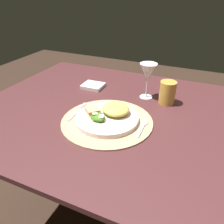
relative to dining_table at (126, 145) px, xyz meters
The scene contains 12 objects.
ground_plane 0.58m from the dining_table, ahead, with size 6.00×6.00×0.00m, color #35241A.
dining_table is the anchor object (origin of this frame).
placemat 0.21m from the dining_table, 118.25° to the right, with size 0.37×0.37×0.01m, color tan.
dinner_plate 0.22m from the dining_table, 118.25° to the right, with size 0.26×0.26×0.02m, color silver.
pasta_serving 0.23m from the dining_table, 119.37° to the right, with size 0.12×0.11×0.04m, color #D8C054.
salad_greens 0.26m from the dining_table, 119.80° to the right, with size 0.07×0.07×0.03m.
bread_piece 0.26m from the dining_table, 143.52° to the right, with size 0.06×0.05×0.02m, color tan.
fork 0.29m from the dining_table, 154.69° to the right, with size 0.02×0.17×0.00m.
spoon 0.22m from the dining_table, 37.85° to the right, with size 0.03×0.13×0.01m.
napkin 0.38m from the dining_table, 145.38° to the left, with size 0.11×0.10×0.02m, color white.
wine_glass 0.35m from the dining_table, 81.20° to the left, with size 0.08×0.08×0.17m.
amber_tumbler 0.31m from the dining_table, 51.53° to the left, with size 0.07×0.07×0.11m, color gold.
Camera 1 is at (0.28, -0.80, 1.26)m, focal length 36.12 mm.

